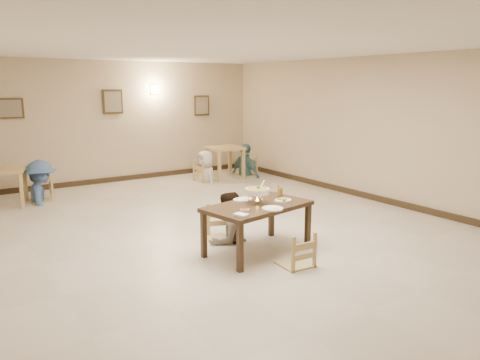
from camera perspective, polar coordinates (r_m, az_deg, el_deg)
floor at (r=7.84m, az=-3.37°, el=-6.34°), size 10.00×10.00×0.00m
ceiling at (r=7.49m, az=-3.64°, el=16.07°), size 10.00×10.00×0.00m
wall_back at (r=12.09m, az=-15.65°, el=6.79°), size 10.00×0.00×10.00m
wall_right at (r=10.13m, az=16.53°, el=5.92°), size 0.00×10.00×10.00m
baseboard_back at (r=12.25m, az=-15.25°, el=0.06°), size 8.00×0.06×0.12m
baseboard_right at (r=10.34m, az=15.97°, el=-2.05°), size 0.06×10.00×0.12m
picture_a at (r=11.52m, az=-26.21°, el=7.84°), size 0.55×0.04×0.45m
picture_b at (r=12.05m, az=-15.26°, el=9.18°), size 0.50×0.04×0.60m
picture_c at (r=13.07m, az=-4.68°, el=9.03°), size 0.45×0.04×0.55m
wall_sconce at (r=12.44m, az=-10.46°, el=10.83°), size 0.16×0.05×0.22m
main_table at (r=6.75m, az=2.16°, el=-3.65°), size 1.66×1.11×0.72m
chair_far at (r=7.31m, az=-2.11°, el=-3.50°), size 0.48×0.48×1.02m
chair_near at (r=6.35m, az=6.81°, el=-6.45°), size 0.43×0.43×0.91m
main_diner at (r=7.22m, az=-1.51°, el=-1.54°), size 0.86×0.74×1.54m
curry_warmer at (r=6.74m, az=2.13°, el=-1.37°), size 0.39×0.35×0.31m
rice_plate_far at (r=6.95m, az=0.34°, el=-2.38°), size 0.31×0.31×0.07m
rice_plate_near at (r=6.47m, az=4.00°, el=-3.47°), size 0.29×0.29×0.07m
fried_plate at (r=6.93m, az=5.27°, el=-2.43°), size 0.27×0.27×0.06m
chili_dish at (r=6.39m, az=0.57°, el=-3.64°), size 0.12×0.12×0.03m
napkin_cutlery at (r=6.13m, az=0.13°, el=-4.28°), size 0.21×0.28×0.03m
drink_glass at (r=7.25m, az=4.90°, el=-1.35°), size 0.08×0.08×0.16m
bg_table_left at (r=10.48m, az=-26.78°, el=0.55°), size 0.96×0.96×0.77m
bg_table_right at (r=12.24m, az=-1.86°, el=3.43°), size 0.87×0.87×0.83m
bg_chair_lr at (r=10.61m, az=-23.16°, el=-0.01°), size 0.43×0.43×0.91m
bg_chair_rl at (r=11.88m, az=-4.26°, el=2.24°), size 0.47×0.47×1.00m
bg_chair_rr at (r=12.57m, az=0.70°, el=2.84°), size 0.48×0.48×1.03m
bg_diner_b at (r=10.55m, az=-23.34°, el=2.25°), size 0.77×1.20×1.76m
bg_diner_c at (r=11.84m, az=-4.28°, el=3.60°), size 0.50×0.77×1.57m
bg_diner_d at (r=12.52m, az=0.70°, el=4.45°), size 0.57×1.07×1.73m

